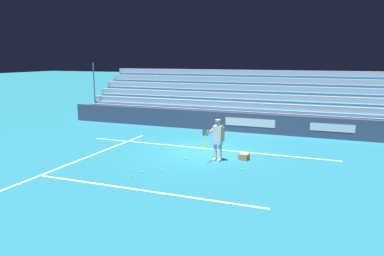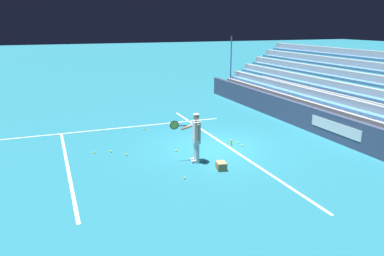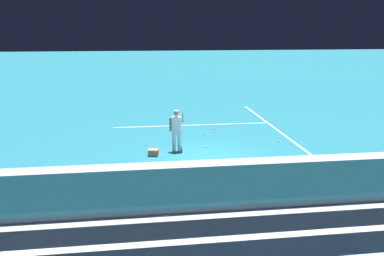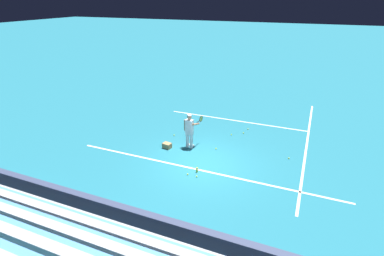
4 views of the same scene
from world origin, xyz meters
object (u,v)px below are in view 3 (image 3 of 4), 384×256
tennis_ball_near_player (208,169)px  tennis_ball_on_baseline (205,135)px  tennis_ball_stray_back (146,145)px  tennis_ball_midcourt (214,129)px  ball_box_cardboard (153,152)px  tennis_ball_by_box (214,132)px  tennis_ball_far_left (278,141)px  tennis_ball_far_right (219,168)px  tennis_ball_toward_net (206,147)px  tennis_player (177,130)px  water_bottle (213,163)px

tennis_ball_near_player → tennis_ball_on_baseline: (0.62, 4.47, 0.00)m
tennis_ball_stray_back → tennis_ball_midcourt: (3.46, 2.31, 0.00)m
tennis_ball_stray_back → tennis_ball_midcourt: 4.16m
ball_box_cardboard → tennis_ball_by_box: (3.05, 3.10, -0.10)m
tennis_ball_far_left → ball_box_cardboard: bearing=-168.2°
tennis_ball_by_box → tennis_ball_stray_back: same height
tennis_ball_far_right → tennis_ball_toward_net: bearing=90.9°
tennis_ball_far_right → tennis_ball_midcourt: 5.61m
tennis_ball_on_baseline → tennis_player: bearing=-125.5°
tennis_ball_toward_net → tennis_ball_midcourt: same height
tennis_ball_toward_net → tennis_ball_on_baseline: 1.85m
ball_box_cardboard → tennis_ball_far_left: (5.63, 1.17, -0.10)m
tennis_ball_by_box → tennis_ball_far_left: bearing=-36.7°
tennis_ball_near_player → tennis_ball_by_box: 5.06m
tennis_ball_stray_back → tennis_ball_midcourt: same height
tennis_ball_near_player → tennis_ball_on_baseline: 4.51m
tennis_player → tennis_ball_toward_net: tennis_player is taller
tennis_ball_toward_net → tennis_ball_midcourt: bearing=72.6°
tennis_ball_stray_back → tennis_player: bearing=-34.4°
water_bottle → tennis_ball_stray_back: bearing=130.5°
tennis_ball_near_player → tennis_ball_on_baseline: same height
tennis_ball_stray_back → tennis_ball_by_box: bearing=27.0°
tennis_player → ball_box_cardboard: tennis_player is taller
tennis_player → tennis_ball_stray_back: bearing=145.6°
tennis_player → tennis_ball_by_box: 3.41m
tennis_ball_far_right → tennis_ball_near_player: size_ratio=1.00×
tennis_ball_on_baseline → tennis_ball_by_box: bearing=40.2°
tennis_ball_midcourt → tennis_ball_stray_back: bearing=-146.2°
tennis_player → tennis_ball_midcourt: 3.95m
tennis_player → tennis_ball_toward_net: (1.26, 0.29, -0.86)m
tennis_ball_far_right → tennis_ball_toward_net: 2.64m
tennis_ball_far_right → water_bottle: water_bottle is taller
tennis_ball_midcourt → tennis_ball_near_player: bearing=-103.0°
tennis_player → water_bottle: size_ratio=7.80×
tennis_ball_near_player → water_bottle: (0.28, 0.35, 0.08)m
tennis_ball_by_box → tennis_ball_on_baseline: size_ratio=1.00×
tennis_ball_far_right → tennis_ball_stray_back: same height
tennis_ball_far_left → tennis_ball_midcourt: (-2.47, 2.53, 0.00)m
tennis_player → tennis_ball_stray_back: size_ratio=25.98×
tennis_ball_midcourt → water_bottle: size_ratio=0.30×
tennis_ball_toward_net → tennis_ball_near_player: size_ratio=1.00×
ball_box_cardboard → tennis_ball_near_player: ball_box_cardboard is taller
ball_box_cardboard → tennis_ball_stray_back: ball_box_cardboard is taller
ball_box_cardboard → tennis_ball_on_baseline: size_ratio=6.06×
ball_box_cardboard → tennis_ball_far_left: 5.75m
water_bottle → ball_box_cardboard: bearing=145.5°
tennis_ball_stray_back → tennis_ball_on_baseline: 3.06m
tennis_ball_far_right → tennis_ball_far_left: bearing=42.1°
ball_box_cardboard → tennis_player: bearing=27.2°
tennis_ball_far_left → tennis_ball_on_baseline: size_ratio=1.00×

